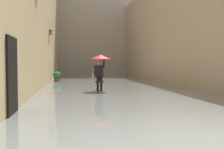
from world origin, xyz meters
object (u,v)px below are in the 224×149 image
(potted_plant_mid_right, at_px, (57,76))
(potted_plant_far_right, at_px, (58,75))
(potted_plant_near_right, at_px, (58,77))
(person_wading, at_px, (100,65))

(potted_plant_mid_right, bearing_deg, potted_plant_far_right, -88.66)
(potted_plant_near_right, relative_size, potted_plant_far_right, 0.88)
(potted_plant_far_right, bearing_deg, person_wading, 103.06)
(person_wading, height_order, potted_plant_far_right, person_wading)
(potted_plant_mid_right, distance_m, potted_plant_near_right, 1.12)
(potted_plant_mid_right, bearing_deg, potted_plant_near_right, -89.59)
(person_wading, bearing_deg, potted_plant_far_right, -76.94)
(person_wading, height_order, potted_plant_mid_right, person_wading)
(potted_plant_near_right, bearing_deg, potted_plant_mid_right, 90.41)
(person_wading, distance_m, potted_plant_mid_right, 7.82)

